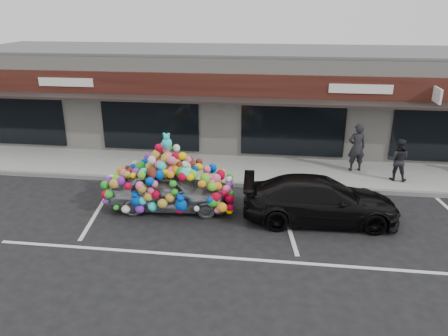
# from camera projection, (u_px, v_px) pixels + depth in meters

# --- Properties ---
(ground) EXTENTS (90.00, 90.00, 0.00)m
(ground) POSITION_uv_depth(u_px,v_px,m) (195.00, 215.00, 13.61)
(ground) COLOR black
(ground) RESTS_ON ground
(shop_building) EXTENTS (24.00, 7.20, 4.31)m
(shop_building) POSITION_uv_depth(u_px,v_px,m) (229.00, 95.00, 20.70)
(shop_building) COLOR beige
(shop_building) RESTS_ON ground
(sidewalk) EXTENTS (26.00, 3.00, 0.15)m
(sidewalk) POSITION_uv_depth(u_px,v_px,m) (215.00, 169.00, 17.30)
(sidewalk) COLOR gray
(sidewalk) RESTS_ON ground
(kerb) EXTENTS (26.00, 0.18, 0.16)m
(kerb) POSITION_uv_depth(u_px,v_px,m) (209.00, 183.00, 15.91)
(kerb) COLOR slate
(kerb) RESTS_ON ground
(parking_stripe_left) EXTENTS (0.73, 4.37, 0.01)m
(parking_stripe_left) POSITION_uv_depth(u_px,v_px,m) (100.00, 207.00, 14.20)
(parking_stripe_left) COLOR silver
(parking_stripe_left) RESTS_ON ground
(parking_stripe_mid) EXTENTS (0.73, 4.37, 0.01)m
(parking_stripe_mid) POSITION_uv_depth(u_px,v_px,m) (286.00, 218.00, 13.45)
(parking_stripe_mid) COLOR silver
(parking_stripe_mid) RESTS_ON ground
(lane_line) EXTENTS (14.00, 0.12, 0.01)m
(lane_line) POSITION_uv_depth(u_px,v_px,m) (254.00, 260.00, 11.23)
(lane_line) COLOR silver
(lane_line) RESTS_ON ground
(toy_car) EXTENTS (2.83, 4.25, 2.41)m
(toy_car) POSITION_uv_depth(u_px,v_px,m) (169.00, 184.00, 13.87)
(toy_car) COLOR silver
(toy_car) RESTS_ON ground
(black_sedan) EXTENTS (2.14, 4.73, 1.34)m
(black_sedan) POSITION_uv_depth(u_px,v_px,m) (320.00, 200.00, 13.09)
(black_sedan) COLOR black
(black_sedan) RESTS_ON ground
(pedestrian_a) EXTENTS (0.75, 0.57, 1.85)m
(pedestrian_a) POSITION_uv_depth(u_px,v_px,m) (357.00, 147.00, 16.62)
(pedestrian_a) COLOR black
(pedestrian_a) RESTS_ON sidewalk
(pedestrian_b) EXTENTS (0.88, 0.76, 1.56)m
(pedestrian_b) POSITION_uv_depth(u_px,v_px,m) (398.00, 160.00, 15.75)
(pedestrian_b) COLOR black
(pedestrian_b) RESTS_ON sidewalk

